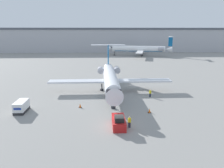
{
  "coord_description": "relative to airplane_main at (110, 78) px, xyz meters",
  "views": [
    {
      "loc": [
        -1.96,
        -29.55,
        13.5
      ],
      "look_at": [
        0.0,
        13.22,
        3.11
      ],
      "focal_mm": 35.0,
      "sensor_mm": 36.0,
      "label": 1
    }
  ],
  "objects": [
    {
      "name": "airplane_parked_far_left",
      "position": [
        19.48,
        73.39,
        0.72
      ],
      "size": [
        35.84,
        35.66,
        10.66
      ],
      "color": "white",
      "rests_on": "ground"
    },
    {
      "name": "ground_plane",
      "position": [
        0.12,
        -18.78,
        -3.14
      ],
      "size": [
        600.0,
        600.0,
        0.0
      ],
      "primitive_type": "plane",
      "color": "gray"
    },
    {
      "name": "airplane_main",
      "position": [
        0.0,
        0.0,
        0.0
      ],
      "size": [
        27.85,
        28.8,
        9.9
      ],
      "color": "silver",
      "rests_on": "ground"
    },
    {
      "name": "terminal_building",
      "position": [
        0.12,
        101.22,
        4.7
      ],
      "size": [
        180.0,
        16.8,
        15.61
      ],
      "color": "#B2B2B7",
      "rests_on": "ground"
    },
    {
      "name": "pushback_tug",
      "position": [
        0.48,
        -18.99,
        -2.4
      ],
      "size": [
        1.85,
        4.6,
        1.94
      ],
      "color": "#B21919",
      "rests_on": "ground"
    },
    {
      "name": "traffic_cone_left",
      "position": [
        -5.9,
        -10.58,
        -2.76
      ],
      "size": [
        0.54,
        0.54,
        0.78
      ],
      "color": "black",
      "rests_on": "ground"
    },
    {
      "name": "worker_by_wing",
      "position": [
        8.18,
        -4.74,
        -2.29
      ],
      "size": [
        0.4,
        0.24,
        1.64
      ],
      "color": "#232838",
      "rests_on": "ground"
    },
    {
      "name": "luggage_cart",
      "position": [
        -15.73,
        -12.25,
        -2.19
      ],
      "size": [
        1.71,
        3.77,
        1.9
      ],
      "color": "#232326",
      "rests_on": "ground"
    },
    {
      "name": "traffic_cone_right",
      "position": [
        6.15,
        -13.7,
        -2.78
      ],
      "size": [
        0.55,
        0.55,
        0.74
      ],
      "color": "black",
      "rests_on": "ground"
    },
    {
      "name": "worker_near_tug",
      "position": [
        1.99,
        -19.42,
        -2.26
      ],
      "size": [
        0.4,
        0.24,
        1.69
      ],
      "color": "#232838",
      "rests_on": "ground"
    }
  ]
}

